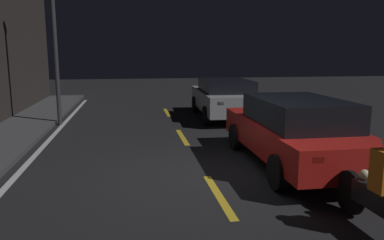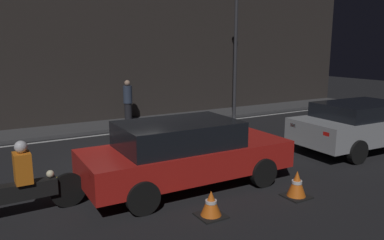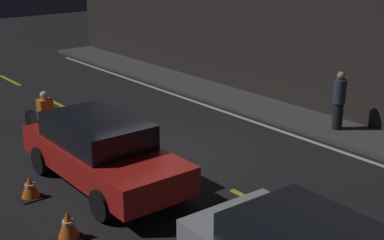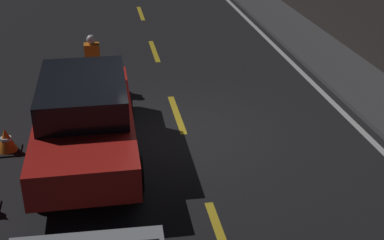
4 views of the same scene
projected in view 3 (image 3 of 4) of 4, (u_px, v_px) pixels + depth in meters
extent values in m
plane|color=black|center=(163.00, 156.00, 13.32)|extent=(56.00, 56.00, 0.00)
cube|color=#424244|center=(291.00, 116.00, 16.19)|extent=(28.00, 1.73, 0.12)
cube|color=#2D2826|center=(320.00, 5.00, 15.77)|extent=(28.00, 0.30, 6.65)
cube|color=gold|center=(10.00, 80.00, 20.67)|extent=(2.00, 0.14, 0.01)
cube|color=gold|center=(63.00, 106.00, 17.36)|extent=(2.00, 0.14, 0.01)
cube|color=gold|center=(140.00, 145.00, 14.06)|extent=(2.00, 0.14, 0.01)
cube|color=gold|center=(266.00, 207.00, 10.75)|extent=(2.00, 0.14, 0.01)
cube|color=silver|center=(265.00, 126.00, 15.53)|extent=(25.20, 0.14, 0.01)
cube|color=red|center=(103.00, 158.00, 11.58)|extent=(4.55, 1.81, 0.60)
cube|color=black|center=(97.00, 130.00, 11.57)|extent=(2.51, 1.61, 0.54)
cube|color=red|center=(79.00, 120.00, 13.54)|extent=(0.06, 0.20, 0.10)
cube|color=red|center=(36.00, 130.00, 12.86)|extent=(0.06, 0.20, 0.10)
cylinder|color=black|center=(174.00, 181.00, 11.15)|extent=(0.64, 0.19, 0.64)
cylinder|color=black|center=(101.00, 205.00, 10.13)|extent=(0.64, 0.19, 0.64)
cylinder|color=black|center=(106.00, 144.00, 13.23)|extent=(0.64, 0.19, 0.64)
cylinder|color=black|center=(40.00, 160.00, 12.21)|extent=(0.64, 0.19, 0.64)
cube|color=red|center=(250.00, 203.00, 9.11)|extent=(0.07, 0.20, 0.10)
cube|color=red|center=(194.00, 224.00, 8.42)|extent=(0.07, 0.20, 0.10)
cylinder|color=black|center=(61.00, 137.00, 13.64)|extent=(0.66, 0.09, 0.66)
cylinder|color=black|center=(32.00, 121.00, 14.87)|extent=(0.66, 0.11, 0.66)
cube|color=black|center=(45.00, 124.00, 14.21)|extent=(1.31, 0.27, 0.30)
sphere|color=#F2EABF|center=(54.00, 120.00, 13.74)|extent=(0.14, 0.14, 0.14)
cube|color=orange|center=(45.00, 109.00, 14.00)|extent=(0.29, 0.37, 0.55)
sphere|color=silver|center=(44.00, 95.00, 13.88)|extent=(0.22, 0.22, 0.22)
cube|color=black|center=(31.00, 197.00, 11.14)|extent=(0.49, 0.49, 0.03)
cone|color=orange|center=(30.00, 186.00, 11.06)|extent=(0.38, 0.38, 0.46)
cylinder|color=white|center=(30.00, 185.00, 11.06)|extent=(0.21, 0.21, 0.06)
cube|color=black|center=(69.00, 237.00, 9.60)|extent=(0.50, 0.50, 0.03)
cone|color=orange|center=(68.00, 224.00, 9.51)|extent=(0.38, 0.38, 0.53)
cylinder|color=white|center=(68.00, 222.00, 9.50)|extent=(0.21, 0.21, 0.06)
cylinder|color=black|center=(338.00, 116.00, 14.80)|extent=(0.28, 0.28, 0.75)
cylinder|color=#2D384C|center=(340.00, 91.00, 14.58)|extent=(0.34, 0.34, 0.67)
sphere|color=tan|center=(341.00, 76.00, 14.44)|extent=(0.22, 0.22, 0.22)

